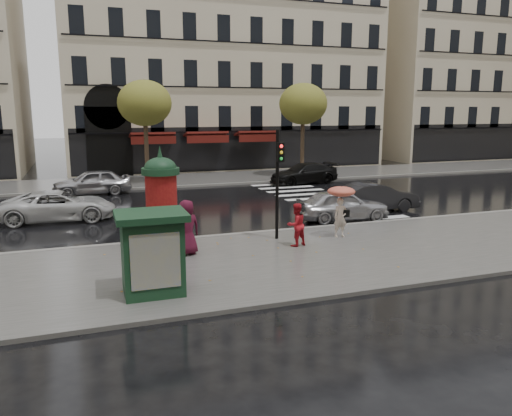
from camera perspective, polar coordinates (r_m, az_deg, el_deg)
name	(u,v)px	position (r m, az deg, el deg)	size (l,w,h in m)	color
ground	(283,256)	(16.59, 3.06, -5.51)	(160.00, 160.00, 0.00)	black
near_sidewalk	(289,258)	(16.13, 3.75, -5.78)	(90.00, 7.00, 0.12)	#474744
far_sidewalk	(176,180)	(34.54, -9.17, 3.16)	(90.00, 6.00, 0.12)	#474744
near_kerb	(253,233)	(19.28, -0.37, -2.92)	(90.00, 0.25, 0.14)	slate
far_kerb	(185,186)	(31.62, -8.17, 2.48)	(90.00, 0.25, 0.14)	slate
zebra_crossing	(316,198)	(27.55, 6.91, 1.11)	(3.60, 11.75, 0.01)	silver
bldg_far_corner	(216,35)	(46.75, -4.59, 19.13)	(26.00, 14.00, 22.90)	#B7A88C
bldg_far_right	(470,48)	(60.42, 23.22, 16.46)	(24.00, 14.00, 22.90)	#B7A88C
tree_far_left	(145,104)	(32.93, -12.61, 11.57)	(3.40, 3.40, 6.64)	#38281C
tree_far_right	(303,104)	(36.01, 5.40, 11.72)	(3.40, 3.40, 6.64)	#38281C
woman_umbrella	(341,203)	(18.57, 9.69, 0.60)	(1.01, 1.01, 1.95)	beige
woman_red	(296,225)	(17.23, 4.61, -1.91)	(0.73, 0.57, 1.50)	#B51620
man_burgundy	(187,227)	(16.26, -7.90, -2.21)	(0.88, 0.57, 1.81)	#470E21
morris_column	(161,198)	(17.45, -10.76, 1.12)	(1.28, 1.28, 3.46)	#14341E
traffic_light	(278,174)	(17.83, 2.55, 3.96)	(0.26, 0.38, 3.97)	black
newsstand	(152,252)	(12.96, -11.77, -4.93)	(1.78, 1.51, 2.12)	#14341E
car_silver	(342,205)	(22.07, 9.82, 0.35)	(1.62, 4.04, 1.38)	#AEAEB3
car_darkgrey	(375,197)	(24.47, 13.45, 1.24)	(1.44, 4.14, 1.36)	black
car_white	(59,206)	(23.32, -21.60, 0.23)	(2.19, 4.75, 1.32)	silver
car_black	(304,173)	(33.01, 5.49, 3.96)	(1.88, 4.63, 1.34)	black
car_far_silver	(92,182)	(29.94, -18.23, 2.83)	(1.72, 4.28, 1.46)	#A09FA4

